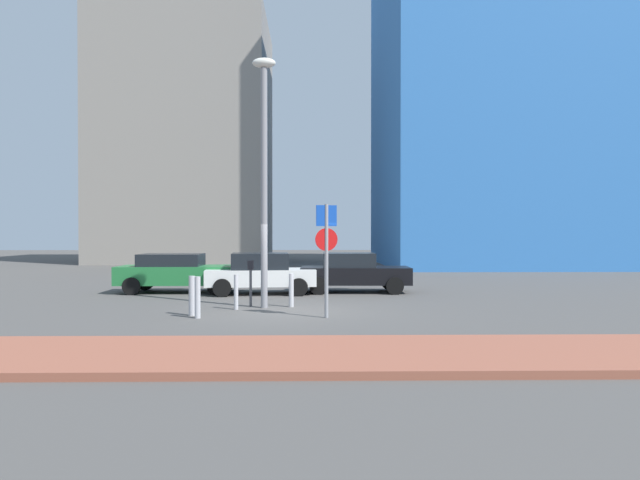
{
  "coord_description": "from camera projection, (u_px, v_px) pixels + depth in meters",
  "views": [
    {
      "loc": [
        0.55,
        -15.93,
        2.22
      ],
      "look_at": [
        0.9,
        3.91,
        1.99
      ],
      "focal_mm": 31.41,
      "sensor_mm": 36.0,
      "label": 1
    }
  ],
  "objects": [
    {
      "name": "traffic_bollard_edge",
      "position": [
        236.0,
        292.0,
        16.33
      ],
      "size": [
        0.12,
        0.12,
        1.02
      ],
      "primitive_type": "cylinder",
      "color": "#B7B7BC",
      "rests_on": "ground"
    },
    {
      "name": "parked_car_white",
      "position": [
        261.0,
        273.0,
        20.55
      ],
      "size": [
        4.08,
        2.17,
        1.5
      ],
      "color": "white",
      "rests_on": "ground"
    },
    {
      "name": "traffic_bollard_far",
      "position": [
        198.0,
        297.0,
        14.65
      ],
      "size": [
        0.15,
        0.15,
        1.09
      ],
      "primitive_type": "cylinder",
      "color": "#B7B7BC",
      "rests_on": "ground"
    },
    {
      "name": "building_under_construction",
      "position": [
        187.0,
        142.0,
        44.52
      ],
      "size": [
        12.78,
        11.04,
        19.09
      ],
      "primitive_type": "cube",
      "color": "gray",
      "rests_on": "ground"
    },
    {
      "name": "parked_car_green",
      "position": [
        178.0,
        272.0,
        21.1
      ],
      "size": [
        4.49,
        1.99,
        1.46
      ],
      "color": "#237238",
      "rests_on": "ground"
    },
    {
      "name": "parking_meter",
      "position": [
        251.0,
        277.0,
        17.05
      ],
      "size": [
        0.18,
        0.14,
        1.4
      ],
      "color": "#4C4C51",
      "rests_on": "ground"
    },
    {
      "name": "building_colorful_midrise",
      "position": [
        490.0,
        69.0,
        39.85
      ],
      "size": [
        15.28,
        15.58,
        28.0
      ],
      "primitive_type": "cube",
      "color": "#3372BF",
      "rests_on": "ground"
    },
    {
      "name": "ground_plane",
      "position": [
        291.0,
        311.0,
        15.94
      ],
      "size": [
        120.0,
        120.0,
        0.0
      ],
      "primitive_type": "plane",
      "color": "#4C4947"
    },
    {
      "name": "street_lamp",
      "position": [
        264.0,
        162.0,
        16.66
      ],
      "size": [
        0.7,
        0.36,
        7.45
      ],
      "color": "gray",
      "rests_on": "ground"
    },
    {
      "name": "traffic_bollard_near",
      "position": [
        192.0,
        296.0,
        15.11
      ],
      "size": [
        0.17,
        0.17,
        1.08
      ],
      "primitive_type": "cylinder",
      "color": "#B7B7BC",
      "rests_on": "ground"
    },
    {
      "name": "parked_car_black",
      "position": [
        354.0,
        272.0,
        21.19
      ],
      "size": [
        4.14,
        2.02,
        1.49
      ],
      "color": "black",
      "rests_on": "ground"
    },
    {
      "name": "sidewalk_brick",
      "position": [
        279.0,
        355.0,
        9.91
      ],
      "size": [
        40.0,
        3.02,
        0.14
      ],
      "primitive_type": "cube",
      "color": "#93513D",
      "rests_on": "ground"
    },
    {
      "name": "parking_sign_post",
      "position": [
        326.0,
        246.0,
        14.71
      ],
      "size": [
        0.59,
        0.15,
        3.0
      ],
      "color": "gray",
      "rests_on": "ground"
    },
    {
      "name": "traffic_bollard_mid",
      "position": [
        291.0,
        290.0,
        16.9
      ],
      "size": [
        0.15,
        0.15,
        1.01
      ],
      "primitive_type": "cylinder",
      "color": "#B7B7BC",
      "rests_on": "ground"
    }
  ]
}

